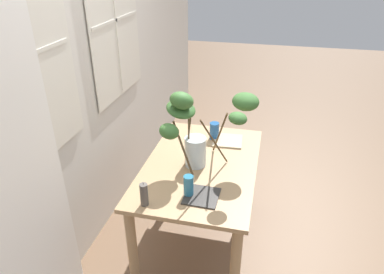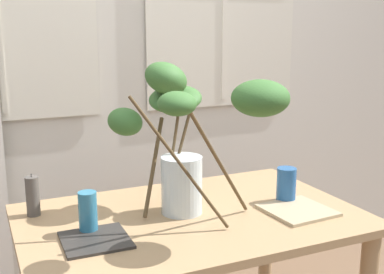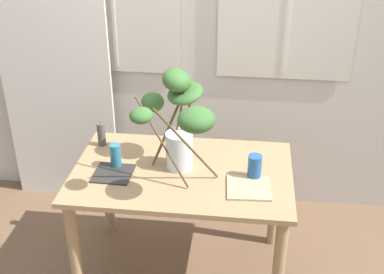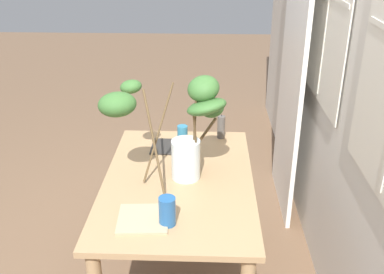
{
  "view_description": "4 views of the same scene",
  "coord_description": "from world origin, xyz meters",
  "px_view_note": "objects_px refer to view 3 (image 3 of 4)",
  "views": [
    {
      "loc": [
        -2.08,
        -0.42,
        2.08
      ],
      "look_at": [
        -0.09,
        0.05,
        0.99
      ],
      "focal_mm": 32.67,
      "sensor_mm": 36.0,
      "label": 1
    },
    {
      "loc": [
        -0.7,
        -1.54,
        1.4
      ],
      "look_at": [
        0.02,
        0.04,
        1.01
      ],
      "focal_mm": 45.74,
      "sensor_mm": 36.0,
      "label": 2
    },
    {
      "loc": [
        0.34,
        -2.39,
        2.25
      ],
      "look_at": [
        0.05,
        0.08,
        0.91
      ],
      "focal_mm": 47.49,
      "sensor_mm": 36.0,
      "label": 3
    },
    {
      "loc": [
        2.07,
        0.15,
        1.95
      ],
      "look_at": [
        -0.02,
        0.07,
        0.97
      ],
      "focal_mm": 42.16,
      "sensor_mm": 36.0,
      "label": 4
    }
  ],
  "objects_px": {
    "vase_with_branches": "(179,119)",
    "drinking_glass_blue_left": "(116,156)",
    "plate_square_left": "(113,173)",
    "pillar_candle": "(101,134)",
    "dining_table": "(182,189)",
    "plate_square_right": "(249,188)",
    "drinking_glass_blue_right": "(255,167)"
  },
  "relations": [
    {
      "from": "dining_table",
      "to": "drinking_glass_blue_right",
      "type": "relative_size",
      "value": 8.99
    },
    {
      "from": "dining_table",
      "to": "vase_with_branches",
      "type": "distance_m",
      "value": 0.44
    },
    {
      "from": "dining_table",
      "to": "drinking_glass_blue_right",
      "type": "bearing_deg",
      "value": -3.28
    },
    {
      "from": "drinking_glass_blue_right",
      "to": "drinking_glass_blue_left",
      "type": "bearing_deg",
      "value": 178.44
    },
    {
      "from": "vase_with_branches",
      "to": "plate_square_right",
      "type": "bearing_deg",
      "value": -19.72
    },
    {
      "from": "vase_with_branches",
      "to": "drinking_glass_blue_left",
      "type": "distance_m",
      "value": 0.44
    },
    {
      "from": "dining_table",
      "to": "vase_with_branches",
      "type": "relative_size",
      "value": 1.84
    },
    {
      "from": "drinking_glass_blue_right",
      "to": "plate_square_left",
      "type": "distance_m",
      "value": 0.78
    },
    {
      "from": "plate_square_left",
      "to": "pillar_candle",
      "type": "xyz_separation_m",
      "value": [
        -0.15,
        0.32,
        0.07
      ]
    },
    {
      "from": "drinking_glass_blue_left",
      "to": "vase_with_branches",
      "type": "bearing_deg",
      "value": 0.76
    },
    {
      "from": "dining_table",
      "to": "plate_square_left",
      "type": "relative_size",
      "value": 5.85
    },
    {
      "from": "vase_with_branches",
      "to": "plate_square_left",
      "type": "height_order",
      "value": "vase_with_branches"
    },
    {
      "from": "pillar_candle",
      "to": "dining_table",
      "type": "bearing_deg",
      "value": -24.04
    },
    {
      "from": "dining_table",
      "to": "plate_square_right",
      "type": "height_order",
      "value": "plate_square_right"
    },
    {
      "from": "drinking_glass_blue_left",
      "to": "pillar_candle",
      "type": "xyz_separation_m",
      "value": [
        -0.15,
        0.24,
        0.0
      ]
    },
    {
      "from": "dining_table",
      "to": "drinking_glass_blue_left",
      "type": "distance_m",
      "value": 0.42
    },
    {
      "from": "drinking_glass_blue_right",
      "to": "pillar_candle",
      "type": "bearing_deg",
      "value": 164.47
    },
    {
      "from": "plate_square_right",
      "to": "pillar_candle",
      "type": "distance_m",
      "value": 0.98
    },
    {
      "from": "plate_square_left",
      "to": "pillar_candle",
      "type": "height_order",
      "value": "pillar_candle"
    },
    {
      "from": "vase_with_branches",
      "to": "drinking_glass_blue_right",
      "type": "height_order",
      "value": "vase_with_branches"
    },
    {
      "from": "dining_table",
      "to": "vase_with_branches",
      "type": "height_order",
      "value": "vase_with_branches"
    },
    {
      "from": "plate_square_right",
      "to": "pillar_candle",
      "type": "xyz_separation_m",
      "value": [
        -0.9,
        0.37,
        0.07
      ]
    },
    {
      "from": "vase_with_branches",
      "to": "pillar_candle",
      "type": "bearing_deg",
      "value": 155.54
    },
    {
      "from": "dining_table",
      "to": "plate_square_left",
      "type": "height_order",
      "value": "plate_square_left"
    },
    {
      "from": "pillar_candle",
      "to": "vase_with_branches",
      "type": "bearing_deg",
      "value": -24.46
    },
    {
      "from": "vase_with_branches",
      "to": "drinking_glass_blue_left",
      "type": "xyz_separation_m",
      "value": [
        -0.36,
        -0.0,
        -0.25
      ]
    },
    {
      "from": "drinking_glass_blue_right",
      "to": "vase_with_branches",
      "type": "bearing_deg",
      "value": 176.44
    },
    {
      "from": "vase_with_branches",
      "to": "drinking_glass_blue_right",
      "type": "xyz_separation_m",
      "value": [
        0.42,
        -0.03,
        -0.25
      ]
    },
    {
      "from": "plate_square_left",
      "to": "vase_with_branches",
      "type": "bearing_deg",
      "value": 13.47
    },
    {
      "from": "plate_square_left",
      "to": "drinking_glass_blue_left",
      "type": "bearing_deg",
      "value": 91.99
    },
    {
      "from": "plate_square_right",
      "to": "pillar_candle",
      "type": "bearing_deg",
      "value": 157.56
    },
    {
      "from": "drinking_glass_blue_right",
      "to": "pillar_candle",
      "type": "distance_m",
      "value": 0.96
    }
  ]
}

